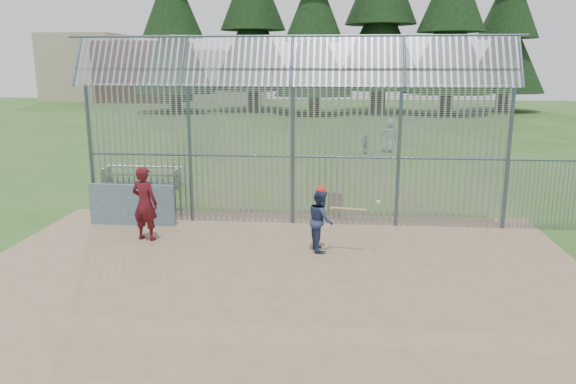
# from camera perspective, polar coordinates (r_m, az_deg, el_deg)

# --- Properties ---
(ground) EXTENTS (120.00, 120.00, 0.00)m
(ground) POSITION_cam_1_polar(r_m,az_deg,el_deg) (13.23, -0.77, -7.46)
(ground) COLOR #2D511E
(ground) RESTS_ON ground
(dirt_infield) EXTENTS (14.00, 10.00, 0.02)m
(dirt_infield) POSITION_cam_1_polar(r_m,az_deg,el_deg) (12.76, -1.00, -8.20)
(dirt_infield) COLOR #756047
(dirt_infield) RESTS_ON ground
(dugout_wall) EXTENTS (2.50, 0.12, 1.20)m
(dugout_wall) POSITION_cam_1_polar(r_m,az_deg,el_deg) (16.80, -15.55, -1.25)
(dugout_wall) COLOR #38566B
(dugout_wall) RESTS_ON dirt_infield
(batter) EXTENTS (0.74, 0.86, 1.55)m
(batter) POSITION_cam_1_polar(r_m,az_deg,el_deg) (14.02, 3.33, -2.87)
(batter) COLOR navy
(batter) RESTS_ON dirt_infield
(onlooker) EXTENTS (0.82, 0.65, 1.99)m
(onlooker) POSITION_cam_1_polar(r_m,az_deg,el_deg) (15.22, -14.35, -1.12)
(onlooker) COLOR maroon
(onlooker) RESTS_ON dirt_infield
(bg_kid_standing) EXTENTS (0.90, 0.63, 1.76)m
(bg_kid_standing) POSITION_cam_1_polar(r_m,az_deg,el_deg) (29.89, 10.21, 5.64)
(bg_kid_standing) COLOR gray
(bg_kid_standing) RESTS_ON ground
(bg_kid_seated) EXTENTS (0.63, 0.51, 1.00)m
(bg_kid_seated) POSITION_cam_1_polar(r_m,az_deg,el_deg) (29.20, 7.92, 4.80)
(bg_kid_seated) COLOR slate
(bg_kid_seated) RESTS_ON ground
(batting_gear) EXTENTS (1.55, 0.51, 0.58)m
(batting_gear) POSITION_cam_1_polar(r_m,az_deg,el_deg) (13.81, 4.14, -0.31)
(batting_gear) COLOR red
(batting_gear) RESTS_ON ground
(trash_can) EXTENTS (0.56, 0.56, 0.82)m
(trash_can) POSITION_cam_1_polar(r_m,az_deg,el_deg) (17.43, 4.86, -1.11)
(trash_can) COLOR gray
(trash_can) RESTS_ON ground
(bleacher) EXTENTS (3.00, 0.95, 0.72)m
(bleacher) POSITION_cam_1_polar(r_m,az_deg,el_deg) (22.08, -14.69, 1.60)
(bleacher) COLOR slate
(bleacher) RESTS_ON ground
(backstop_fence) EXTENTS (20.09, 0.81, 5.30)m
(backstop_fence) POSITION_cam_1_polar(r_m,az_deg,el_deg) (15.92, 6.98, 4.75)
(backstop_fence) COLOR #47566B
(backstop_fence) RESTS_ON ground
(distant_buildings) EXTENTS (26.50, 10.50, 8.00)m
(distant_buildings) POSITION_cam_1_polar(r_m,az_deg,el_deg) (73.04, -14.80, 11.84)
(distant_buildings) COLOR brown
(distant_buildings) RESTS_ON ground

